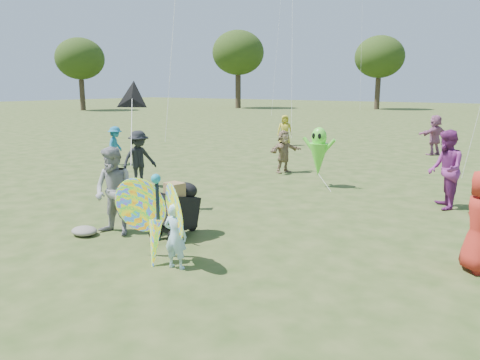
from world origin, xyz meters
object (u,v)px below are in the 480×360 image
crowd_e (445,170)px  crowd_g (285,130)px  crowd_j (435,135)px  child_girl (175,236)px  adult_man (114,191)px  butterfly_kite (156,219)px  jogging_stroller (178,206)px  alien_kite (319,154)px  crowd_i (116,146)px  crowd_d (284,151)px  crowd_b (139,159)px

crowd_e → crowd_g: (-8.96, 8.45, -0.20)m
crowd_e → crowd_j: (-2.18, 9.22, -0.10)m
crowd_g → crowd_j: crowd_j is taller
child_girl → adult_man: adult_man is taller
adult_man → butterfly_kite: adult_man is taller
adult_man → crowd_j: adult_man is taller
jogging_stroller → butterfly_kite: bearing=-53.4°
adult_man → alien_kite: bearing=71.9°
crowd_i → butterfly_kite: 10.32m
crowd_e → jogging_stroller: bearing=-58.6°
crowd_g → jogging_stroller: bearing=-97.8°
crowd_g → crowd_d: bearing=-90.0°
jogging_stroller → crowd_i: bearing=156.3°
crowd_e → crowd_j: size_ratio=1.12×
crowd_b → crowd_j: crowd_j is taller
crowd_j → crowd_e: bearing=38.3°
crowd_b → crowd_i: bearing=74.1°
crowd_e → butterfly_kite: (-3.21, -6.41, -0.20)m
crowd_d → crowd_j: (3.29, 7.22, 0.13)m
crowd_g → crowd_i: crowd_g is taller
child_girl → adult_man: bearing=-27.5°
crowd_i → crowd_j: (9.21, 9.33, 0.13)m
crowd_b → crowd_g: 10.85m
crowd_b → butterfly_kite: (4.62, -4.06, -0.07)m
adult_man → alien_kite: 6.50m
crowd_b → crowd_i: crowd_b is taller
crowd_j → adult_man: bearing=14.5°
child_girl → crowd_g: 16.11m
adult_man → crowd_g: size_ratio=1.17×
child_girl → jogging_stroller: 1.64m
butterfly_kite → alien_kite: (-0.32, 6.97, 0.22)m
alien_kite → jogging_stroller: bearing=-92.9°
crowd_i → crowd_j: crowd_j is taller
crowd_e → butterfly_kite: 7.17m
adult_man → crowd_e: (4.94, 5.78, 0.07)m
child_girl → crowd_g: size_ratio=0.72×
crowd_i → crowd_d: bearing=-98.8°
crowd_e → crowd_i: (-11.38, -0.11, -0.23)m
crowd_b → crowd_j: 12.87m
crowd_e → crowd_j: crowd_e is taller
crowd_d → butterfly_kite: (2.26, -8.41, 0.03)m
crowd_e → crowd_b: bearing=-95.4°
crowd_i → butterfly_kite: size_ratio=0.82×
crowd_d → crowd_e: (5.46, -2.00, 0.23)m
crowd_e → crowd_d: bearing=-132.2°
crowd_i → crowd_j: 13.11m
adult_man → crowd_j: 15.25m
crowd_b → crowd_d: 4.95m
adult_man → crowd_j: size_ratio=1.03×
alien_kite → crowd_j: bearing=81.1°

